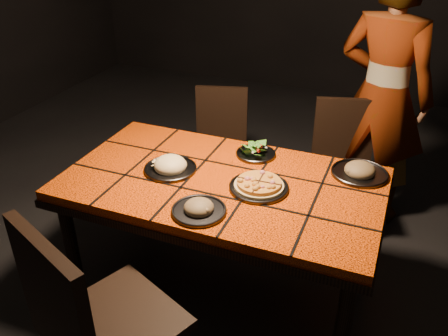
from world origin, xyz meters
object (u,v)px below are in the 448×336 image
at_px(diner, 383,96).
at_px(chair_near, 91,321).
at_px(plate_pasta, 170,166).
at_px(dining_table, 222,192).
at_px(chair_far_left, 220,137).
at_px(chair_far_right, 343,158).
at_px(plate_pizza, 259,186).

bearing_deg(diner, chair_near, 84.92).
height_order(diner, plate_pasta, diner).
bearing_deg(dining_table, chair_near, -100.22).
relative_size(chair_near, chair_far_left, 1.25).
height_order(chair_far_right, diner, diner).
relative_size(dining_table, plate_pasta, 5.87).
xyz_separation_m(dining_table, chair_far_right, (0.48, 0.93, -0.17)).
xyz_separation_m(plate_pizza, plate_pasta, (-0.49, 0.00, 0.01)).
bearing_deg(dining_table, chair_far_right, 62.69).
xyz_separation_m(chair_near, plate_pizza, (0.37, 0.90, 0.17)).
relative_size(chair_far_left, diner, 0.47).
xyz_separation_m(dining_table, diner, (0.65, 1.16, 0.21)).
height_order(dining_table, chair_near, chair_near).
xyz_separation_m(dining_table, chair_far_left, (-0.41, 0.97, -0.20)).
relative_size(dining_table, diner, 0.92).
height_order(dining_table, diner, diner).
xyz_separation_m(chair_far_left, diner, (1.06, 0.19, 0.40)).
xyz_separation_m(chair_near, chair_far_right, (0.65, 1.85, -0.09)).
xyz_separation_m(dining_table, plate_pizza, (0.20, -0.02, 0.10)).
bearing_deg(dining_table, plate_pizza, -4.91).
relative_size(chair_far_right, plate_pasta, 3.20).
distance_m(dining_table, chair_far_left, 1.07).
distance_m(chair_far_left, plate_pizza, 1.20).
bearing_deg(chair_near, dining_table, -77.20).
bearing_deg(plate_pasta, chair_near, -82.31).
distance_m(dining_table, chair_near, 0.93).
bearing_deg(chair_far_right, plate_pasta, -145.23).
xyz_separation_m(chair_near, chair_far_left, (-0.25, 1.88, -0.12)).
bearing_deg(chair_near, chair_far_left, -59.55).
height_order(chair_near, plate_pasta, chair_near).
height_order(chair_far_left, diner, diner).
xyz_separation_m(dining_table, plate_pasta, (-0.29, -0.02, 0.10)).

